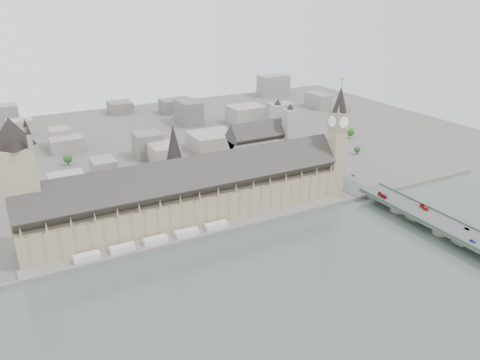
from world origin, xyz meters
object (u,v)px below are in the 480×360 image
car_approach (353,176)px  westminster_bridge (434,224)px  palace_of_westminster (191,194)px  red_bus_south (424,207)px  victoria_tower (20,181)px  red_bus_north (382,195)px  elizabeth_tower (338,133)px  westminster_abbey (262,146)px  car_blue (473,241)px  car_silver (467,229)px

car_approach → westminster_bridge: bearing=-88.1°
palace_of_westminster → westminster_bridge: size_ratio=0.82×
palace_of_westminster → red_bus_south: (168.44, -90.62, -11.10)m
victoria_tower → westminster_bridge: 309.91m
palace_of_westminster → red_bus_north: palace_of_westminster is taller
elizabeth_tower → westminster_abbey: (-27.08, 87.00, -33.01)m
victoria_tower → westminster_abbey: victoria_tower is taller
elizabeth_tower → palace_of_westminster: bearing=175.2°
westminster_bridge → car_approach: bearing=88.2°
palace_of_westminster → victoria_tower: 126.41m
westminster_abbey → car_blue: westminster_abbey is taller
palace_of_westminster → westminster_abbey: 134.09m
car_blue → car_approach: bearing=91.5°
westminster_bridge → car_blue: bearing=-98.8°
red_bus_north → car_approach: bearing=89.6°
elizabeth_tower → car_silver: bearing=-75.8°
elizabeth_tower → red_bus_north: elizabeth_tower is taller
westminster_bridge → red_bus_south: bearing=68.8°
palace_of_westminster → westminster_bridge: palace_of_westminster is taller
car_blue → car_approach: (9.06, 138.34, -0.15)m
victoria_tower → red_bus_south: victoria_tower is taller
red_bus_north → car_blue: size_ratio=2.24×
car_silver → car_approach: car_silver is taller
westminster_abbey → car_approach: bearing=-56.9°
palace_of_westminster → elizabeth_tower: bearing=-4.8°
elizabeth_tower → car_blue: 143.38m
victoria_tower → car_approach: bearing=-2.8°
westminster_abbey → victoria_tower: bearing=-163.5°
car_blue → car_silver: 18.92m
red_bus_south → car_approach: bearing=109.8°
palace_of_westminster → victoria_tower: size_ratio=2.65×
palace_of_westminster → victoria_tower: victoria_tower is taller
elizabeth_tower → car_approach: (27.07, 4.09, -47.19)m
car_silver → westminster_bridge: bearing=105.9°
palace_of_westminster → red_bus_north: size_ratio=25.27×
westminster_bridge → car_approach: size_ratio=72.88×
red_bus_north → car_blue: (0.92, -88.92, -0.66)m
westminster_bridge → elizabeth_tower: bearing=104.1°
red_bus_north → car_blue: 88.93m
victoria_tower → car_approach: size_ratio=22.42×
victoria_tower → red_bus_north: bearing=-12.9°
victoria_tower → westminster_abbey: bearing=16.5°
westminster_bridge → westminster_abbey: bearing=105.6°
elizabeth_tower → car_silver: elizabeth_tower is taller
car_blue → car_silver: size_ratio=1.19×
elizabeth_tower → victoria_tower: 260.64m
westminster_abbey → car_silver: bearing=-74.5°
westminster_bridge → red_bus_south: size_ratio=33.36×
car_blue → car_approach: size_ratio=1.05×
elizabeth_tower → car_approach: elizabeth_tower is taller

